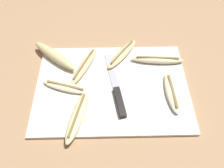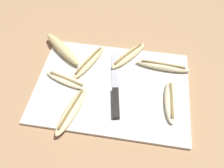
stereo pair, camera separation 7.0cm
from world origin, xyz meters
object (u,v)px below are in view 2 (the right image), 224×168
banana_mellow_near (89,62)px  banana_ripe_center (128,56)px  banana_pale_long (67,80)px  banana_spotted_left (62,49)px  knife (116,96)px  banana_cream_curved (163,66)px  banana_bright_far (171,101)px  banana_soft_right (72,110)px

banana_mellow_near → banana_ripe_center: bearing=21.4°
banana_pale_long → banana_spotted_left: (-0.05, 0.13, 0.01)m
knife → banana_spotted_left: (-0.22, 0.16, 0.01)m
knife → banana_cream_curved: size_ratio=1.38×
banana_bright_far → banana_ripe_center: (-0.15, 0.17, 0.00)m
banana_soft_right → banana_cream_curved: same height
knife → banana_ripe_center: bearing=72.6°
knife → banana_cream_curved: banana_cream_curved is taller
banana_bright_far → banana_cream_curved: (-0.03, 0.14, 0.00)m
banana_cream_curved → banana_bright_far: bearing=-78.2°
banana_mellow_near → banana_pale_long: banana_mellow_near is taller
banana_spotted_left → banana_mellow_near: bearing=-21.6°
banana_pale_long → banana_bright_far: bearing=-5.0°
banana_ripe_center → banana_pale_long: 0.23m
banana_soft_right → banana_ripe_center: bearing=59.6°
knife → banana_soft_right: bearing=-158.9°
banana_pale_long → knife: bearing=-11.3°
banana_ripe_center → banana_pale_long: banana_ripe_center is taller
banana_cream_curved → banana_spotted_left: size_ratio=1.05×
banana_mellow_near → banana_ripe_center: 0.14m
knife → banana_pale_long: size_ratio=1.62×
banana_mellow_near → banana_cream_curved: 0.25m
banana_mellow_near → banana_pale_long: (-0.06, -0.08, -0.00)m
banana_pale_long → banana_spotted_left: banana_spotted_left is taller
knife → banana_mellow_near: size_ratio=1.49×
knife → banana_spotted_left: bearing=133.4°
banana_cream_curved → banana_pale_long: (-0.31, -0.11, -0.00)m
knife → banana_pale_long: same height
banana_cream_curved → banana_mellow_near: bearing=-175.1°
banana_mellow_near → banana_ripe_center: same height
banana_mellow_near → banana_soft_right: size_ratio=0.95×
knife → banana_spotted_left: 0.27m
knife → banana_mellow_near: (-0.11, 0.12, 0.00)m
banana_soft_right → banana_spotted_left: size_ratio=1.03×
banana_cream_curved → banana_ripe_center: 0.13m
banana_soft_right → banana_mellow_near: bearing=86.9°
banana_ripe_center → banana_pale_long: bearing=-144.1°
banana_bright_far → banana_spotted_left: size_ratio=0.87×
banana_mellow_near → banana_pale_long: 0.10m
banana_spotted_left → banana_bright_far: bearing=-21.9°
banana_mellow_near → banana_bright_far: banana_mellow_near is taller
banana_soft_right → banana_spotted_left: 0.25m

